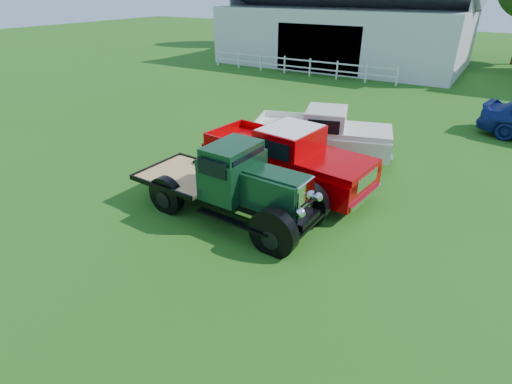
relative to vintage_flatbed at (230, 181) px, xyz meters
The scene contains 6 objects.
ground 1.88m from the vintage_flatbed, 62.18° to the right, with size 120.00×120.00×0.00m, color #276918.
shed_left 25.47m from the vintage_flatbed, 104.29° to the left, with size 18.80×10.20×5.60m, color silver, non-canonical shape.
fence_rail 20.00m from the vintage_flatbed, 111.33° to the left, with size 14.20×0.16×1.20m, color white, non-canonical shape.
vintage_flatbed is the anchor object (origin of this frame).
red_pickup 2.41m from the vintage_flatbed, 79.20° to the left, with size 5.47×2.10×2.00m, color #B10004, non-canonical shape.
white_pickup 5.15m from the vintage_flatbed, 85.06° to the left, with size 4.95×1.92×1.82m, color silver, non-canonical shape.
Camera 1 is at (4.89, -6.38, 5.67)m, focal length 28.00 mm.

